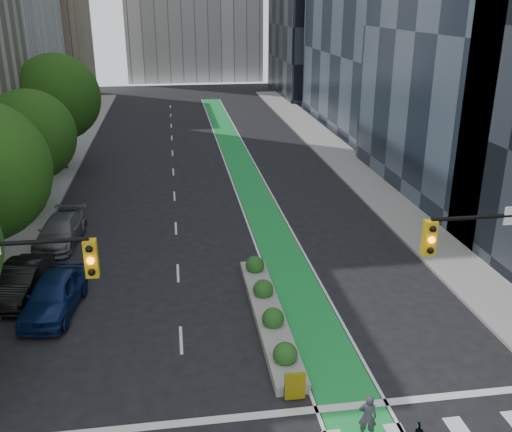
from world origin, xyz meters
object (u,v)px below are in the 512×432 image
object	(u,v)px
median_planter	(269,312)
parked_car_left_far	(60,231)
parked_car_left_mid	(22,281)
cyclist	(368,416)
parked_car_left_near	(54,294)

from	to	relation	value
median_planter	parked_car_left_far	xyz separation A→B (m)	(-10.00, 9.68, 0.36)
parked_car_left_mid	parked_car_left_far	bearing A→B (deg)	90.86
median_planter	cyclist	size ratio (longest dim) A/B	6.69
median_planter	parked_car_left_far	size ratio (longest dim) A/B	2.02
parked_car_left_far	parked_car_left_near	bearing A→B (deg)	-76.57
median_planter	parked_car_left_near	world-z (taller)	parked_car_left_near
cyclist	parked_car_left_mid	bearing A→B (deg)	-23.16
cyclist	parked_car_left_far	size ratio (longest dim) A/B	0.30
parked_car_left_mid	parked_car_left_near	bearing A→B (deg)	-36.90
median_planter	parked_car_left_near	size ratio (longest dim) A/B	2.10
cyclist	parked_car_left_near	xyz separation A→B (m)	(-10.80, 9.27, 0.07)
median_planter	cyclist	bearing A→B (deg)	-76.00
median_planter	parked_car_left_far	distance (m)	13.93
parked_car_left_near	parked_car_left_far	bearing A→B (deg)	104.95
cyclist	parked_car_left_near	distance (m)	14.23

